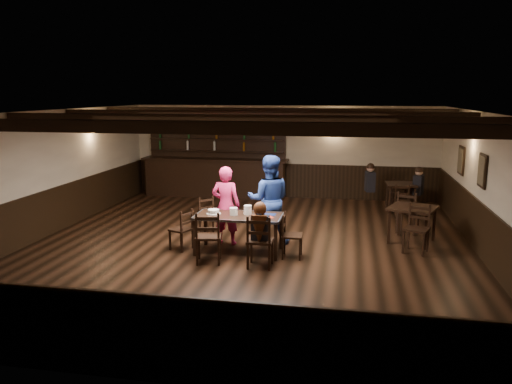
% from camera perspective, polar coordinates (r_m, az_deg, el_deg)
% --- Properties ---
extents(ground, '(10.00, 10.00, 0.00)m').
position_cam_1_polar(ground, '(10.25, -0.81, -6.13)').
color(ground, black).
rests_on(ground, ground).
extents(room_shell, '(9.02, 10.02, 2.71)m').
position_cam_1_polar(room_shell, '(9.90, -0.74, 3.61)').
color(room_shell, beige).
rests_on(room_shell, ground).
extents(dining_table, '(1.68, 0.84, 0.75)m').
position_cam_1_polar(dining_table, '(9.65, -1.99, -3.06)').
color(dining_table, black).
rests_on(dining_table, ground).
extents(chair_near_left, '(0.53, 0.52, 0.98)m').
position_cam_1_polar(chair_near_left, '(9.07, -5.50, -4.75)').
color(chair_near_left, black).
rests_on(chair_near_left, ground).
extents(chair_near_right, '(0.45, 0.43, 0.96)m').
position_cam_1_polar(chair_near_right, '(8.81, 0.40, -5.25)').
color(chair_near_right, black).
rests_on(chair_near_right, ground).
extents(chair_end_left, '(0.48, 0.49, 0.82)m').
position_cam_1_polar(chair_end_left, '(9.95, -8.26, -3.93)').
color(chair_end_left, black).
rests_on(chair_end_left, ground).
extents(chair_end_right, '(0.39, 0.41, 0.85)m').
position_cam_1_polar(chair_end_right, '(9.43, 3.72, -4.55)').
color(chair_end_right, black).
rests_on(chair_end_right, ground).
extents(chair_far_pushed, '(0.54, 0.54, 0.83)m').
position_cam_1_polar(chair_far_pushed, '(10.96, -5.47, -2.39)').
color(chair_far_pushed, black).
rests_on(chair_far_pushed, ground).
extents(woman_pink, '(0.61, 0.41, 1.62)m').
position_cam_1_polar(woman_pink, '(10.18, -3.46, -1.55)').
color(woman_pink, '#E5368F').
rests_on(woman_pink, ground).
extents(man_blue, '(0.97, 0.80, 1.83)m').
position_cam_1_polar(man_blue, '(10.21, 1.48, -0.88)').
color(man_blue, navy).
rests_on(man_blue, ground).
extents(seated_person, '(0.31, 0.47, 0.76)m').
position_cam_1_polar(seated_person, '(8.81, 0.47, -3.63)').
color(seated_person, black).
rests_on(seated_person, ground).
extents(cake, '(0.28, 0.28, 0.09)m').
position_cam_1_polar(cake, '(9.74, -4.88, -2.27)').
color(cake, white).
rests_on(cake, dining_table).
extents(plate_stack_a, '(0.15, 0.15, 0.14)m').
position_cam_1_polar(plate_stack_a, '(9.62, -2.58, -2.22)').
color(plate_stack_a, white).
rests_on(plate_stack_a, dining_table).
extents(plate_stack_b, '(0.15, 0.15, 0.18)m').
position_cam_1_polar(plate_stack_b, '(9.66, -0.95, -2.04)').
color(plate_stack_b, white).
rests_on(plate_stack_b, dining_table).
extents(tea_light, '(0.06, 0.06, 0.06)m').
position_cam_1_polar(tea_light, '(9.72, -1.29, -2.36)').
color(tea_light, '#A5A8AD').
rests_on(tea_light, dining_table).
extents(salt_shaker, '(0.04, 0.04, 0.09)m').
position_cam_1_polar(salt_shaker, '(9.43, 0.16, -2.64)').
color(salt_shaker, silver).
rests_on(salt_shaker, dining_table).
extents(pepper_shaker, '(0.03, 0.03, 0.09)m').
position_cam_1_polar(pepper_shaker, '(9.51, 0.47, -2.55)').
color(pepper_shaker, '#A5A8AD').
rests_on(pepper_shaker, dining_table).
extents(drink_glass, '(0.07, 0.07, 0.11)m').
position_cam_1_polar(drink_glass, '(9.70, 0.17, -2.18)').
color(drink_glass, silver).
rests_on(drink_glass, dining_table).
extents(menu_red, '(0.37, 0.34, 0.00)m').
position_cam_1_polar(menu_red, '(9.43, 1.00, -2.91)').
color(menu_red, '#9B2310').
rests_on(menu_red, dining_table).
extents(menu_blue, '(0.27, 0.19, 0.00)m').
position_cam_1_polar(menu_blue, '(9.67, 1.46, -2.56)').
color(menu_blue, '#0D1841').
rests_on(menu_blue, dining_table).
extents(bar_counter, '(4.37, 0.70, 2.20)m').
position_cam_1_polar(bar_counter, '(15.01, -4.64, 2.28)').
color(bar_counter, black).
rests_on(bar_counter, ground).
extents(back_table_a, '(1.15, 1.15, 0.75)m').
position_cam_1_polar(back_table_a, '(10.81, 17.46, -2.14)').
color(back_table_a, black).
rests_on(back_table_a, ground).
extents(back_table_b, '(0.78, 0.78, 0.75)m').
position_cam_1_polar(back_table_b, '(13.53, 16.21, 0.52)').
color(back_table_b, black).
rests_on(back_table_b, ground).
extents(bg_patron_left, '(0.28, 0.40, 0.76)m').
position_cam_1_polar(bg_patron_left, '(13.66, 12.91, 1.64)').
color(bg_patron_left, black).
rests_on(bg_patron_left, ground).
extents(bg_patron_right, '(0.32, 0.40, 0.73)m').
position_cam_1_polar(bg_patron_right, '(13.57, 18.09, 1.22)').
color(bg_patron_right, black).
rests_on(bg_patron_right, ground).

